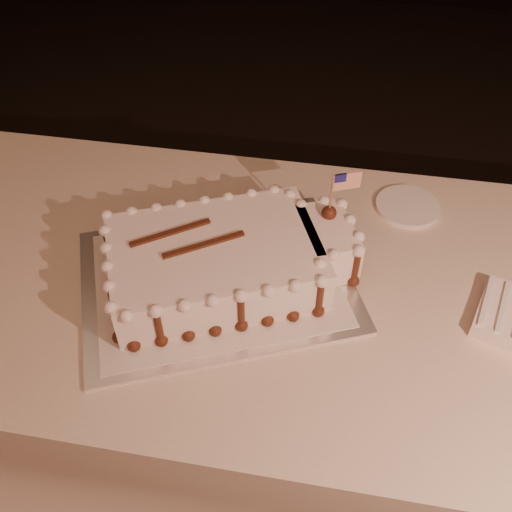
% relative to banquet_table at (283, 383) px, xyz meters
% --- Properties ---
extents(room_shell, '(6.10, 8.10, 2.90)m').
position_rel_banquet_table_xyz_m(room_shell, '(0.00, -0.60, 1.02)').
color(room_shell, black).
rests_on(room_shell, ground).
extents(banquet_table, '(2.40, 0.80, 0.75)m').
position_rel_banquet_table_xyz_m(banquet_table, '(0.00, 0.00, 0.00)').
color(banquet_table, beige).
rests_on(banquet_table, ground).
extents(cake_board, '(0.64, 0.57, 0.01)m').
position_rel_banquet_table_xyz_m(cake_board, '(-0.14, -0.03, 0.38)').
color(cake_board, white).
rests_on(cake_board, banquet_table).
extents(doily, '(0.57, 0.51, 0.00)m').
position_rel_banquet_table_xyz_m(doily, '(-0.14, -0.03, 0.38)').
color(doily, silver).
rests_on(doily, cake_board).
extents(sheet_cake, '(0.52, 0.40, 0.20)m').
position_rel_banquet_table_xyz_m(sheet_cake, '(-0.12, -0.01, 0.43)').
color(sheet_cake, white).
rests_on(sheet_cake, doily).
extents(side_plate, '(0.14, 0.14, 0.01)m').
position_rel_banquet_table_xyz_m(side_plate, '(0.23, 0.27, 0.38)').
color(side_plate, white).
rests_on(side_plate, banquet_table).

